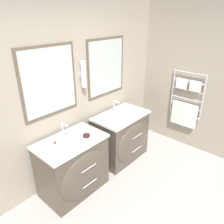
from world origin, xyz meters
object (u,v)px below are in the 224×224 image
at_px(vanity_right, 122,137).
at_px(amenity_bowl, 86,135).
at_px(toiletry_bottle, 56,148).
at_px(vanity_left, 74,166).

distance_m(vanity_right, amenity_bowl, 0.96).
bearing_deg(toiletry_bottle, amenity_bowl, -0.40).
xyz_separation_m(vanity_left, amenity_bowl, (0.20, -0.06, 0.43)).
xyz_separation_m(vanity_left, vanity_right, (1.05, 0.00, 0.00)).
distance_m(vanity_left, vanity_right, 1.05).
height_order(vanity_right, amenity_bowl, amenity_bowl).
bearing_deg(amenity_bowl, toiletry_bottle, 179.60).
height_order(vanity_right, toiletry_bottle, toiletry_bottle).
xyz_separation_m(vanity_right, toiletry_bottle, (-1.34, -0.06, 0.48)).
distance_m(vanity_left, amenity_bowl, 0.48).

